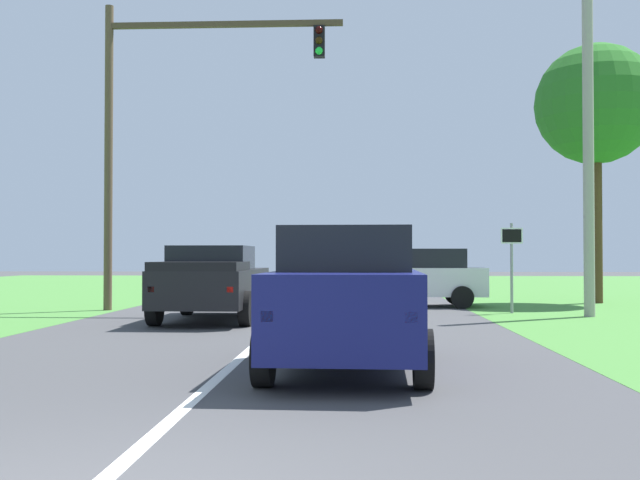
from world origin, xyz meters
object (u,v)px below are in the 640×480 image
(red_suv_near, at_px, (348,295))
(utility_pole_right, at_px, (588,154))
(traffic_light, at_px, (163,112))
(keep_moving_sign, at_px, (512,256))
(pickup_truck_lead, at_px, (213,282))
(oak_tree_right, at_px, (596,105))
(crossing_suv_far, at_px, (418,276))

(red_suv_near, bearing_deg, utility_pole_right, 56.18)
(traffic_light, distance_m, utility_pole_right, 11.92)
(keep_moving_sign, bearing_deg, utility_pole_right, -31.06)
(pickup_truck_lead, distance_m, oak_tree_right, 14.81)
(traffic_light, height_order, oak_tree_right, traffic_light)
(utility_pole_right, bearing_deg, pickup_truck_lead, -170.55)
(red_suv_near, height_order, utility_pole_right, utility_pole_right)
(traffic_light, height_order, keep_moving_sign, traffic_light)
(traffic_light, bearing_deg, red_suv_near, -63.31)
(pickup_truck_lead, height_order, crossing_suv_far, pickup_truck_lead)
(pickup_truck_lead, distance_m, crossing_suv_far, 7.68)
(pickup_truck_lead, bearing_deg, crossing_suv_far, 44.47)
(traffic_light, bearing_deg, utility_pole_right, -8.11)
(traffic_light, xyz_separation_m, utility_pole_right, (11.70, -1.67, -1.54))
(red_suv_near, distance_m, utility_pole_right, 11.60)
(red_suv_near, relative_size, traffic_light, 0.51)
(keep_moving_sign, xyz_separation_m, oak_tree_right, (3.78, 4.56, 5.07))
(keep_moving_sign, height_order, utility_pole_right, utility_pole_right)
(red_suv_near, xyz_separation_m, traffic_light, (-5.49, 10.93, 4.74))
(keep_moving_sign, height_order, crossing_suv_far, keep_moving_sign)
(red_suv_near, height_order, keep_moving_sign, keep_moving_sign)
(red_suv_near, bearing_deg, crossing_suv_far, 80.90)
(pickup_truck_lead, height_order, traffic_light, traffic_light)
(red_suv_near, xyz_separation_m, keep_moving_sign, (4.43, 10.33, 0.56))
(pickup_truck_lead, xyz_separation_m, crossing_suv_far, (5.48, 5.38, -0.01))
(pickup_truck_lead, bearing_deg, oak_tree_right, 31.92)
(crossing_suv_far, distance_m, utility_pole_right, 6.49)
(pickup_truck_lead, xyz_separation_m, utility_pole_right, (9.59, 1.60, 3.29))
(red_suv_near, xyz_separation_m, pickup_truck_lead, (-3.39, 7.66, -0.08))
(oak_tree_right, xyz_separation_m, crossing_suv_far, (-6.12, -1.85, -5.72))
(pickup_truck_lead, distance_m, traffic_light, 6.20)
(crossing_suv_far, bearing_deg, keep_moving_sign, -49.22)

